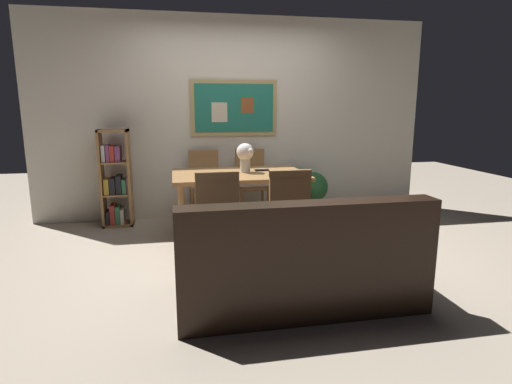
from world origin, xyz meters
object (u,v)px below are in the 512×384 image
Objects in this scene: dining_chair_far_left at (204,180)px; dining_chair_near_right at (287,208)px; dining_chair_far_right at (251,178)px; bookshelf at (116,182)px; flower_vase at (245,155)px; tv_remote at (262,170)px; potted_ivy at (313,191)px; dining_chair_near_left at (217,211)px; dining_table at (239,181)px; leather_couch at (297,264)px.

dining_chair_far_left is 1.00× the size of dining_chair_near_right.
dining_chair_far_right is 1.69m from bookshelf.
tv_remote is (0.20, 0.06, -0.18)m from flower_vase.
tv_remote is at bearing -23.49° from bookshelf.
bookshelf is (-1.72, 1.66, 0.01)m from dining_chair_near_right.
flower_vase is 0.27m from tv_remote.
dining_chair_far_left is at bearing 177.64° from potted_ivy.
bookshelf is 2.54m from potted_ivy.
dining_chair_near_left is 1.00× the size of dining_chair_near_right.
dining_table reaches higher than potted_ivy.
potted_ivy is at bearing 68.81° from leather_couch.
dining_chair_near_left is 0.65m from dining_chair_near_right.
dining_chair_near_right is (0.03, -1.67, 0.00)m from dining_chair_far_right.
leather_couch is (-0.13, -0.80, -0.23)m from dining_chair_near_right.
dining_chair_near_left is (-0.01, -1.65, 0.00)m from dining_chair_far_left.
tv_remote is (0.09, 1.73, 0.45)m from leather_couch.
dining_chair_far_left reaches higher than potted_ivy.
leather_couch is at bearing -99.53° from dining_chair_near_right.
bookshelf reaches higher than dining_chair_far_right.
dining_chair_near_right is at bearing -1.99° from dining_chair_near_left.
tv_remote is (-0.85, -0.69, 0.42)m from potted_ivy.
dining_table is at bearing 110.70° from dining_chair_near_right.
tv_remote reaches higher than potted_ivy.
potted_ivy is at bearing -2.36° from dining_chair_far_left.
tv_remote is at bearing -140.92° from potted_ivy.
flower_vase reaches higher than dining_chair_far_right.
leather_couch is at bearing -58.03° from dining_chair_near_left.
dining_chair_far_left is at bearing 89.54° from dining_chair_near_left.
dining_chair_far_right is at bearing 75.12° from flower_vase.
dining_chair_near_left is 1.00m from leather_couch.
dining_chair_far_right is (0.62, 1.65, 0.00)m from dining_chair_near_left.
flower_vase is at bearing 21.85° from dining_table.
dining_chair_near_left is at bearing -132.36° from potted_ivy.
dining_table is at bearing -162.42° from tv_remote.
bookshelf reaches higher than tv_remote.
flower_vase is 2.04× the size of tv_remote.
dining_chair_near_right is at bearing -87.34° from tv_remote.
leather_couch is at bearing -93.03° from tv_remote.
flower_vase is at bearing -104.88° from dining_chair_far_right.
dining_chair_near_left reaches higher than potted_ivy.
dining_chair_far_left is (-0.32, 0.83, -0.11)m from dining_table.
flower_vase is at bearing -27.90° from bookshelf.
dining_chair_far_right is at bearing 70.66° from dining_table.
dining_chair_near_left is at bearing -123.81° from tv_remote.
potted_ivy is (1.12, 0.77, -0.31)m from dining_table.
flower_vase is at bearing 93.57° from leather_couch.
potted_ivy is at bearing 35.47° from flower_vase.
dining_chair_far_left is at bearing 110.81° from dining_chair_near_right.
dining_chair_far_left is at bearing 110.93° from dining_table.
dining_chair_far_left and dining_chair_near_right have the same top height.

